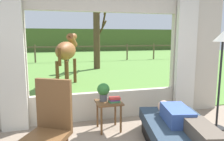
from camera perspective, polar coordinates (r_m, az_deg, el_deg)
back_wall_with_window at (r=4.32m, az=-1.62°, el=3.53°), size 5.20×0.12×2.55m
curtain_panel_left at (r=4.12m, az=-24.61°, el=1.76°), size 0.44×0.10×2.40m
curtain_panel_right at (r=4.89m, az=18.46°, el=3.12°), size 0.44×0.10×2.40m
outdoor_pasture_lawn at (r=15.20m, az=-11.43°, el=2.55°), size 36.00×21.68×0.02m
distant_hill_ridge at (r=24.94m, az=-13.14°, el=7.66°), size 36.00×2.00×2.40m
recliner_sofa at (r=3.39m, az=17.51°, el=-16.64°), size 1.24×1.85×0.42m
reclining_person at (r=3.23m, az=18.25°, el=-12.09°), size 0.46×1.43×0.22m
rocking_chair at (r=2.95m, az=-15.61°, el=-13.54°), size 0.73×0.82×1.12m
side_table at (r=3.93m, az=-0.85°, el=-9.32°), size 0.44×0.44×0.52m
potted_plant at (r=3.89m, az=-2.23°, el=-5.27°), size 0.22×0.22×0.32m
book_stack at (r=3.85m, az=0.61°, el=-7.53°), size 0.21×0.17×0.09m
floor_lamp_right at (r=4.22m, az=26.56°, el=4.58°), size 0.32×0.32×1.74m
horse at (r=7.54m, az=-11.62°, el=4.94°), size 1.03×1.79×1.73m
pasture_tree at (r=11.06m, az=-3.77°, el=9.37°), size 0.87×1.16×3.98m
pasture_fence_line at (r=14.41m, az=-11.32°, el=5.14°), size 16.10×0.10×1.10m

